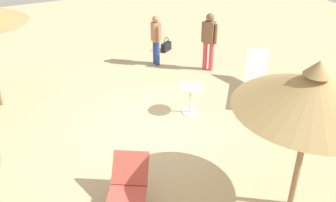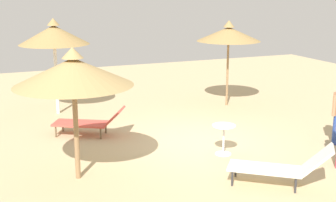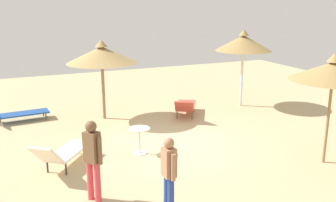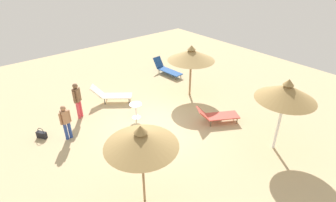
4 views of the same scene
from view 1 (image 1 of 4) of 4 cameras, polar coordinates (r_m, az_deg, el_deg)
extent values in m
cube|color=tan|center=(8.73, -2.25, -4.22)|extent=(24.00, 24.00, 0.10)
cylinder|color=olive|center=(6.42, 19.38, -7.07)|extent=(0.10, 0.10, 2.30)
cone|color=tan|center=(5.87, 21.09, 1.37)|extent=(2.36, 2.36, 0.55)
cone|color=tan|center=(5.72, 21.76, 4.67)|extent=(0.43, 0.43, 0.22)
cube|color=silver|center=(9.95, 12.96, 2.12)|extent=(1.35, 1.49, 0.05)
cylinder|color=#2D2D33|center=(9.51, 14.24, -0.63)|extent=(0.04, 0.04, 0.31)
cylinder|color=#2D2D33|center=(9.50, 11.30, -0.32)|extent=(0.04, 0.04, 0.31)
cylinder|color=#2D2D33|center=(10.58, 14.23, 2.59)|extent=(0.04, 0.04, 0.31)
cylinder|color=#2D2D33|center=(10.57, 11.59, 2.87)|extent=(0.04, 0.04, 0.31)
cube|color=silver|center=(10.72, 13.23, 5.86)|extent=(0.81, 0.80, 0.57)
cylinder|color=brown|center=(6.70, -3.65, -14.48)|extent=(0.04, 0.04, 0.30)
cylinder|color=brown|center=(6.78, -8.19, -14.14)|extent=(0.04, 0.04, 0.30)
cube|color=#CC4C3F|center=(6.70, -5.66, -9.93)|extent=(0.77, 0.70, 0.45)
cylinder|color=#D83F4C|center=(11.37, 5.57, 6.80)|extent=(0.13, 0.13, 0.85)
cylinder|color=#D83F4C|center=(11.30, 6.49, 6.61)|extent=(0.13, 0.13, 0.85)
cube|color=brown|center=(11.07, 6.23, 10.24)|extent=(0.35, 0.37, 0.64)
sphere|color=brown|center=(10.93, 6.35, 12.38)|extent=(0.23, 0.23, 0.23)
cylinder|color=brown|center=(11.15, 5.27, 10.30)|extent=(0.09, 0.09, 0.58)
cylinder|color=brown|center=(11.00, 7.18, 9.93)|extent=(0.09, 0.09, 0.58)
cylinder|color=navy|center=(11.58, -1.59, 7.13)|extent=(0.13, 0.13, 0.76)
cylinder|color=navy|center=(11.71, -1.96, 7.40)|extent=(0.13, 0.13, 0.76)
cube|color=#A57554|center=(11.41, -1.83, 10.34)|extent=(0.23, 0.27, 0.57)
sphere|color=#A57554|center=(11.29, -1.86, 12.19)|extent=(0.20, 0.20, 0.20)
cylinder|color=#A57554|center=(11.27, -1.40, 9.94)|extent=(0.09, 0.09, 0.52)
cylinder|color=#A57554|center=(11.57, -2.25, 10.47)|extent=(0.09, 0.09, 0.52)
cube|color=black|center=(12.74, -0.27, 8.14)|extent=(0.44, 0.36, 0.28)
torus|color=black|center=(12.67, -0.28, 8.94)|extent=(0.26, 0.18, 0.29)
cylinder|color=silver|center=(8.91, 3.44, 2.14)|extent=(0.56, 0.56, 0.02)
cylinder|color=silver|center=(9.08, 3.38, 0.14)|extent=(0.05, 0.05, 0.69)
cylinder|color=silver|center=(9.25, 3.32, -1.66)|extent=(0.39, 0.39, 0.02)
camera|label=2|loc=(13.20, 58.65, 11.88)|focal=50.33mm
camera|label=3|loc=(17.36, -2.26, 26.90)|focal=40.56mm
camera|label=4|loc=(13.43, -55.37, 26.81)|focal=28.60mm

